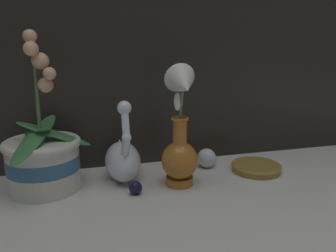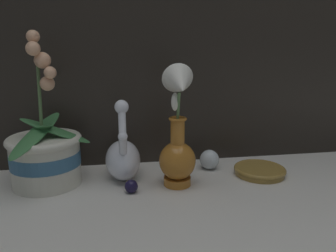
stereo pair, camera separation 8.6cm
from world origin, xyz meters
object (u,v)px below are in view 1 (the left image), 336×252
Objects in this scene: blue_vase at (181,139)px; glass_sphere at (207,158)px; amber_dish at (256,167)px; swan_figurine at (123,158)px; orchid_potted_plant at (43,157)px.

blue_vase reaches higher than glass_sphere.
blue_vase is 2.19× the size of amber_dish.
swan_figurine is 0.25m from glass_sphere.
glass_sphere is 0.40× the size of amber_dish.
swan_figurine reaches higher than glass_sphere.
orchid_potted_plant reaches higher than swan_figurine.
orchid_potted_plant is 2.73× the size of amber_dish.
glass_sphere is at bearing 4.51° from orchid_potted_plant.
glass_sphere is (0.44, 0.03, -0.06)m from orchid_potted_plant.
swan_figurine is 0.72× the size of blue_vase.
blue_vase is (0.13, -0.08, 0.06)m from swan_figurine.
orchid_potted_plant is at bearing -175.49° from glass_sphere.
swan_figurine is at bearing 149.67° from blue_vase.
blue_vase is 0.18m from glass_sphere.
orchid_potted_plant is 0.34m from blue_vase.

